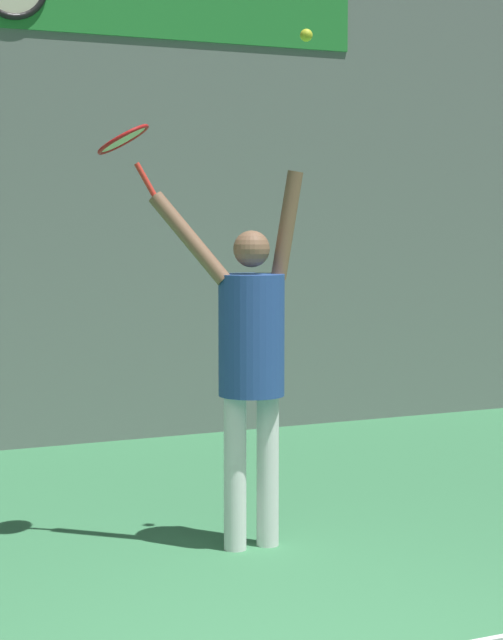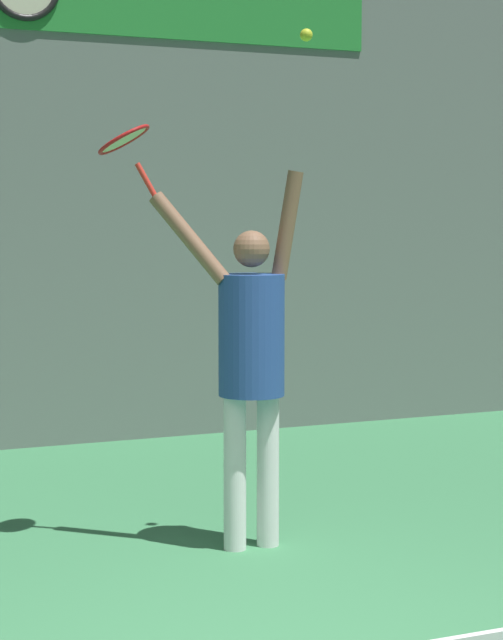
{
  "view_description": "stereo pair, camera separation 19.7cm",
  "coord_description": "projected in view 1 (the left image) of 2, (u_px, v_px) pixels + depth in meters",
  "views": [
    {
      "loc": [
        -2.2,
        -3.85,
        1.9
      ],
      "look_at": [
        0.6,
        2.14,
        1.33
      ],
      "focal_mm": 65.0,
      "sensor_mm": 36.0,
      "label": 1
    },
    {
      "loc": [
        -2.02,
        -3.93,
        1.9
      ],
      "look_at": [
        0.6,
        2.14,
        1.33
      ],
      "focal_mm": 65.0,
      "sensor_mm": 36.0,
      "label": 2
    }
  ],
  "objects": [
    {
      "name": "tennis_racket",
      "position": [
        125.0,
        142.0,
        6.58
      ],
      "size": [
        0.42,
        0.43,
        0.42
      ],
      "color": "red"
    },
    {
      "name": "tennis_ball",
      "position": [
        306.0,
        35.0,
        6.48
      ],
      "size": [
        0.07,
        0.07,
        0.07
      ],
      "color": "#CCDB2D"
    },
    {
      "name": "tennis_player",
      "position": [
        251.0,
        350.0,
        6.65
      ],
      "size": [
        0.85,
        0.51,
        2.19
      ],
      "color": "white",
      "rests_on": "ground_plane"
    },
    {
      "name": "back_wall",
      "position": [
        3.0,
        146.0,
        9.43
      ],
      "size": [
        18.0,
        0.1,
        5.0
      ],
      "color": "slate",
      "rests_on": "ground_plane"
    }
  ]
}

